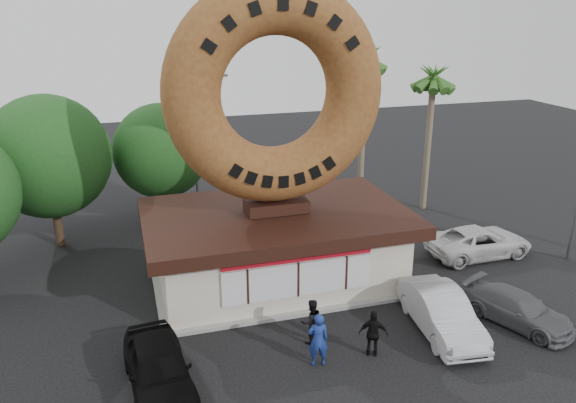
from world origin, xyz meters
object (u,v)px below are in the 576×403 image
Objects in this scene: car_grey at (518,309)px; car_white at (479,242)px; person_left at (318,340)px; person_center at (311,322)px; street_lamp at (197,136)px; car_black at (158,368)px; donut_shop at (277,244)px; person_right at (373,334)px; giant_donut at (275,93)px; car_silver at (441,312)px.

car_white reaches higher than car_grey.
person_left is 1.35m from person_center.
person_center is 0.33× the size of car_white.
car_white is (10.26, 4.71, -0.14)m from person_center.
car_black is (-3.75, -16.13, -3.68)m from street_lamp.
person_right is at bearing -75.34° from donut_shop.
donut_shop is 2.17× the size of car_white.
person_left is 2.02m from person_right.
person_right is (1.79, -1.38, 0.01)m from person_center.
car_white is at bearing -163.20° from person_center.
person_center is at bearing -91.44° from giant_donut.
street_lamp is at bearing 98.61° from car_grey.
car_silver is (6.60, -15.72, -3.69)m from street_lamp.
person_center is 5.59m from car_black.
car_white is at bearing -1.74° from giant_donut.
donut_shop is 2.32× the size of car_silver.
person_center reaches higher than car_black.
person_left is (-0.35, -6.35, -7.31)m from giant_donut.
car_white is at bearing -40.68° from street_lamp.
person_right is (1.67, -6.39, -7.42)m from giant_donut.
car_silver is (3.08, 0.67, -0.07)m from person_right.
donut_shop is 6.39m from person_left.
giant_donut reaches higher than car_silver.
giant_donut is 8.97m from person_center.
giant_donut is (0.00, 0.02, 6.52)m from donut_shop.
car_grey is at bearing 157.31° from car_white.
car_grey is at bearing -4.49° from car_black.
donut_shop is at bearing 119.83° from car_grey.
car_black is at bearing 157.64° from car_grey.
person_right is 0.36× the size of car_silver.
person_left is at bearing -166.44° from car_silver.
giant_donut is 1.90× the size of car_black.
giant_donut is at bearing 136.24° from car_silver.
donut_shop reaches higher than car_white.
street_lamp is 17.45m from car_silver.
street_lamp is (-1.86, 10.02, 2.72)m from donut_shop.
donut_shop is at bearing -90.00° from giant_donut.
street_lamp is 15.55m from person_center.
car_white is at bearing 15.60° from car_black.
car_silver is (4.87, -0.70, -0.06)m from person_center.
person_left is at bearing -7.08° from car_black.
giant_donut reaches higher than car_white.
donut_shop is 7.49m from car_silver.
street_lamp reaches higher than car_silver.
donut_shop reaches higher than car_silver.
giant_donut is at bearing 42.87° from car_black.
car_grey is (8.22, 0.27, -0.36)m from person_left.
donut_shop is at bearing 42.80° from car_black.
car_black is (-7.27, 0.27, -0.06)m from person_right.
car_white is at bearing -1.65° from donut_shop.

